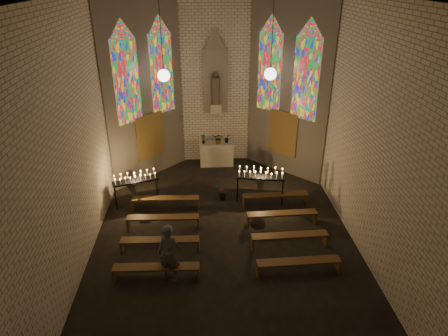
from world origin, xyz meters
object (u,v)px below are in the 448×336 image
at_px(votive_stand_right, 261,175).
at_px(visitor, 169,254).
at_px(votive_stand_left, 135,179).
at_px(aisle_flower_pot, 222,194).
at_px(altar, 217,154).

relative_size(votive_stand_right, visitor, 1.04).
xyz_separation_m(votive_stand_right, visitor, (-2.99, -3.91, -0.24)).
distance_m(votive_stand_left, visitor, 4.28).
relative_size(votive_stand_left, visitor, 0.96).
distance_m(aisle_flower_pot, visitor, 4.47).
height_order(altar, visitor, visitor).
relative_size(aisle_flower_pot, votive_stand_right, 0.26).
bearing_deg(visitor, votive_stand_right, 72.50).
relative_size(altar, votive_stand_left, 0.86).
xyz_separation_m(aisle_flower_pot, votive_stand_right, (1.34, -0.21, 0.86)).
bearing_deg(aisle_flower_pot, altar, 91.56).
distance_m(votive_stand_left, votive_stand_right, 4.41).
bearing_deg(votive_stand_right, visitor, -117.43).
xyz_separation_m(aisle_flower_pot, visitor, (-1.65, -4.11, 0.62)).
bearing_deg(altar, votive_stand_right, -65.73).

